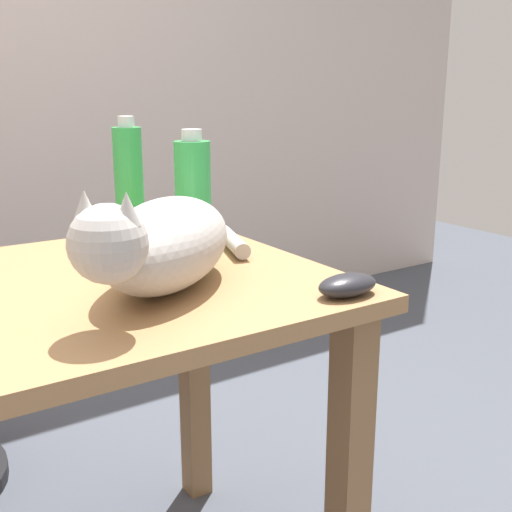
{
  "coord_description": "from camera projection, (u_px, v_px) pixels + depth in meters",
  "views": [
    {
      "loc": [
        -0.03,
        -1.04,
        1.05
      ],
      "look_at": [
        0.53,
        -0.2,
        0.78
      ],
      "focal_mm": 44.68,
      "sensor_mm": 36.0,
      "label": 1
    }
  ],
  "objects": [
    {
      "name": "cat",
      "position": [
        163.0,
        243.0,
        1.04
      ],
      "size": [
        0.47,
        0.44,
        0.2
      ],
      "color": "#B2ADA8",
      "rests_on": "desk"
    },
    {
      "name": "computer_mouse",
      "position": [
        347.0,
        285.0,
        1.03
      ],
      "size": [
        0.11,
        0.06,
        0.04
      ],
      "primitive_type": "ellipsoid",
      "color": "#232328",
      "rests_on": "desk"
    },
    {
      "name": "spray_bottle",
      "position": [
        193.0,
        193.0,
        1.32
      ],
      "size": [
        0.08,
        0.08,
        0.25
      ],
      "color": "green",
      "rests_on": "desk"
    },
    {
      "name": "water_bottle",
      "position": [
        129.0,
        181.0,
        1.42
      ],
      "size": [
        0.06,
        0.06,
        0.27
      ],
      "color": "green",
      "rests_on": "desk"
    }
  ]
}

